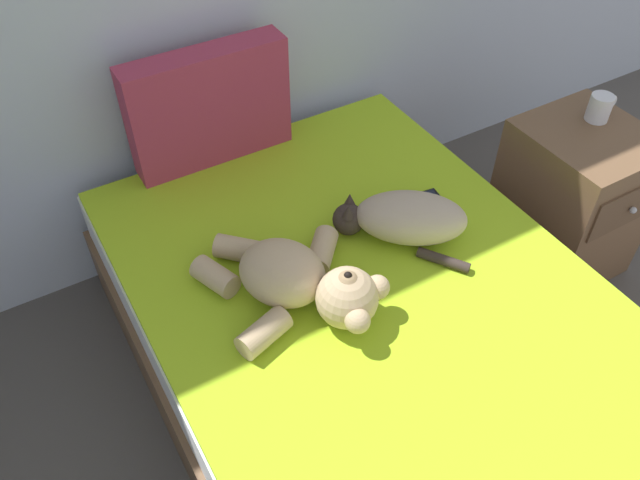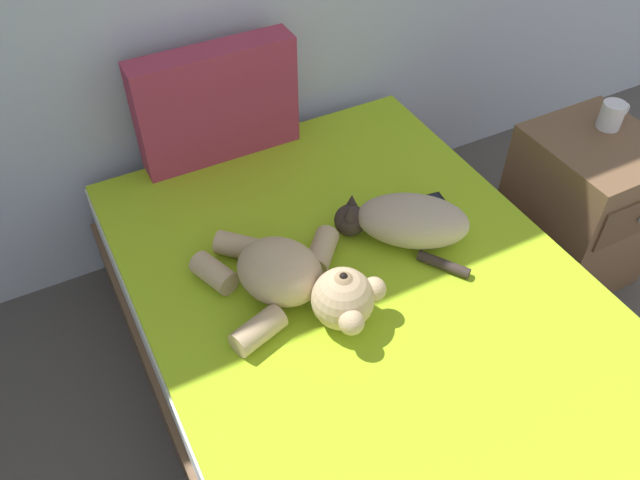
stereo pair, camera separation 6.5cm
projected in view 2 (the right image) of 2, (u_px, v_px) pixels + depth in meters
bed at (388, 376)px, 1.92m from camera, size 1.28×2.05×0.49m
patterned_cushion at (217, 104)px, 2.16m from camera, size 0.56×0.11×0.40m
cat at (406, 221)px, 1.94m from camera, size 0.40×0.40×0.15m
teddy_bear at (297, 281)px, 1.76m from camera, size 0.45×0.55×0.18m
cell_phone at (424, 204)px, 2.10m from camera, size 0.16×0.09×0.01m
nightstand at (579, 208)px, 2.38m from camera, size 0.41×0.47×0.60m
mug at (612, 115)px, 2.19m from camera, size 0.12×0.08×0.09m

